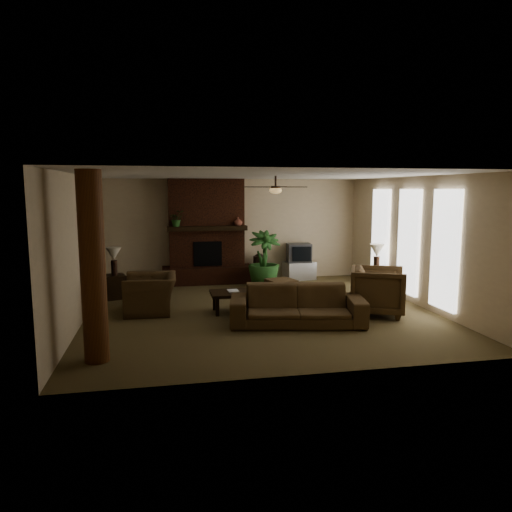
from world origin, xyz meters
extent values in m
plane|color=brown|center=(0.00, 0.00, 0.00)|extent=(7.00, 7.00, 0.00)
plane|color=silver|center=(0.00, 0.00, 2.80)|extent=(7.00, 7.00, 0.00)
plane|color=beige|center=(0.00, 3.50, 1.40)|extent=(7.00, 0.00, 7.00)
plane|color=beige|center=(0.00, -3.50, 1.40)|extent=(7.00, 0.00, 7.00)
plane|color=beige|center=(-3.50, 0.00, 1.40)|extent=(0.00, 7.00, 7.00)
plane|color=beige|center=(3.50, 0.00, 1.40)|extent=(0.00, 7.00, 7.00)
cube|color=#431F12|center=(-0.80, 3.25, 1.40)|extent=(2.00, 0.50, 2.80)
cube|color=#431F12|center=(-0.80, 3.15, 0.23)|extent=(2.40, 0.70, 0.45)
cube|color=black|center=(-0.80, 2.99, 0.82)|extent=(0.75, 0.04, 0.65)
cube|color=black|center=(-0.80, 2.97, 1.50)|extent=(2.10, 0.28, 0.12)
cube|color=white|center=(3.45, 1.60, 1.35)|extent=(0.08, 0.85, 2.35)
cube|color=white|center=(3.45, 0.20, 1.35)|extent=(0.08, 0.85, 2.35)
cube|color=white|center=(3.45, -1.20, 1.35)|extent=(0.08, 0.85, 2.35)
cylinder|color=brown|center=(-2.95, -2.40, 1.40)|extent=(0.36, 0.36, 2.80)
cube|color=black|center=(-3.44, 1.80, 1.05)|extent=(0.10, 1.00, 2.10)
cylinder|color=black|center=(0.40, 0.30, 2.68)|extent=(0.04, 0.04, 0.24)
cylinder|color=black|center=(0.40, 0.30, 2.56)|extent=(0.20, 0.20, 0.06)
ellipsoid|color=#F2BF72|center=(0.40, 0.30, 2.50)|extent=(0.26, 0.26, 0.14)
cube|color=black|center=(0.80, 0.30, 2.57)|extent=(0.55, 0.12, 0.01)
cube|color=black|center=(0.00, 0.30, 2.57)|extent=(0.55, 0.12, 0.01)
cube|color=black|center=(0.40, 0.70, 2.57)|extent=(0.12, 0.55, 0.01)
cube|color=black|center=(0.40, -0.10, 2.57)|extent=(0.12, 0.55, 0.01)
imported|color=#4E3921|center=(0.49, -1.12, 0.49)|extent=(2.59, 1.18, 0.98)
imported|color=#4E3921|center=(-2.23, 0.34, 0.52)|extent=(0.79, 1.20, 1.04)
imported|color=#4E3921|center=(2.29, -0.74, 0.53)|extent=(1.30, 1.33, 1.06)
cube|color=black|center=(-0.42, -0.02, 0.40)|extent=(1.20, 0.70, 0.06)
cube|color=black|center=(-0.92, -0.27, 0.18)|extent=(0.07, 0.07, 0.37)
cube|color=black|center=(0.08, -0.27, 0.18)|extent=(0.07, 0.07, 0.37)
cube|color=black|center=(-0.92, 0.23, 0.18)|extent=(0.07, 0.07, 0.37)
cube|color=black|center=(0.08, 0.23, 0.18)|extent=(0.07, 0.07, 0.37)
cube|color=#4E3921|center=(0.77, 1.22, 0.20)|extent=(0.75, 0.75, 0.40)
cube|color=#ACACAE|center=(1.78, 3.15, 0.25)|extent=(0.92, 0.64, 0.50)
cube|color=#3C3C3F|center=(1.77, 3.15, 0.76)|extent=(0.70, 0.56, 0.52)
cube|color=black|center=(1.77, 2.88, 0.76)|extent=(0.52, 0.08, 0.40)
cylinder|color=black|center=(0.64, 3.15, 0.35)|extent=(0.34, 0.34, 0.70)
sphere|color=black|center=(0.64, 3.15, 0.60)|extent=(0.34, 0.34, 0.34)
imported|color=#285522|center=(0.58, 2.29, 0.41)|extent=(0.97, 1.54, 0.82)
cube|color=black|center=(-3.11, 1.76, 0.28)|extent=(0.62, 0.62, 0.55)
cylinder|color=black|center=(-3.08, 1.74, 0.73)|extent=(0.14, 0.14, 0.35)
cone|color=#F2E9CD|center=(-3.08, 1.74, 1.05)|extent=(0.37, 0.37, 0.30)
cube|color=black|center=(3.15, 1.13, 0.28)|extent=(0.54, 0.54, 0.55)
cylinder|color=black|center=(3.15, 1.14, 0.73)|extent=(0.14, 0.14, 0.35)
cone|color=#F2E9CD|center=(3.15, 1.14, 1.05)|extent=(0.37, 0.37, 0.30)
imported|color=#285522|center=(-1.60, 2.94, 1.72)|extent=(0.47, 0.50, 0.33)
imported|color=brown|center=(0.02, 2.95, 1.67)|extent=(0.25, 0.26, 0.22)
imported|color=#999999|center=(-0.67, -0.01, 0.57)|extent=(0.22, 0.03, 0.29)
imported|color=#999999|center=(-0.11, -0.14, 0.58)|extent=(0.20, 0.12, 0.29)
camera|label=1|loc=(-1.93, -9.39, 2.52)|focal=32.93mm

